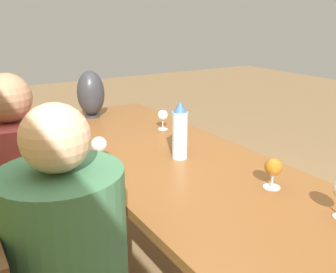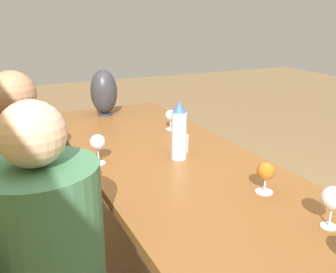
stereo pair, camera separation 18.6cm
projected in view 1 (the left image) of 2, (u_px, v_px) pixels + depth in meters
name	position (u px, v px, depth m)	size (l,w,h in m)	color
dining_table	(186.00, 180.00, 1.79)	(2.57, 0.82, 0.77)	brown
water_bottle	(180.00, 131.00, 1.82)	(0.08, 0.08, 0.29)	silver
water_tumbler	(181.00, 143.00, 1.94)	(0.07, 0.07, 0.09)	silver
vase	(91.00, 93.00, 2.55)	(0.19, 0.19, 0.32)	#2D2D33
wine_glass_3	(99.00, 145.00, 1.73)	(0.08, 0.08, 0.14)	silver
wine_glass_4	(163.00, 116.00, 2.30)	(0.07, 0.07, 0.12)	silver
wine_glass_5	(273.00, 168.00, 1.52)	(0.07, 0.07, 0.13)	silver
chair_far	(8.00, 216.00, 1.87)	(0.44, 0.44, 0.89)	brown
person_far	(22.00, 185.00, 1.86)	(0.38, 0.38, 1.20)	#2D2D38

